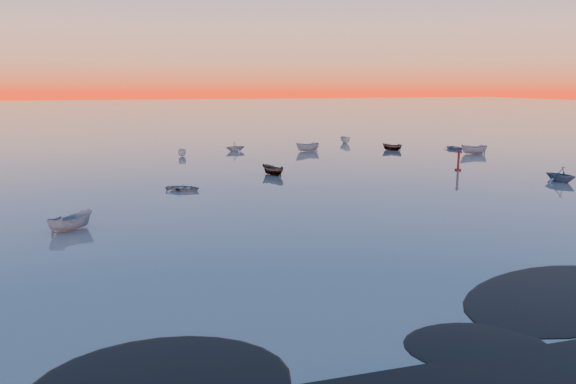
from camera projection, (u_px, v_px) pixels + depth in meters
name	position (u px, v px, depth m)	size (l,w,h in m)	color
ground	(172.00, 137.00, 119.44)	(600.00, 600.00, 0.00)	slate
mud_lobes	(397.00, 344.00, 24.61)	(140.00, 6.00, 0.07)	black
moored_fleet	(206.00, 169.00, 75.31)	(124.00, 58.00, 1.20)	silver
boat_near_left	(183.00, 190.00, 60.09)	(3.69, 1.54, 0.92)	gray
boat_near_center	(71.00, 230.00, 43.74)	(3.83, 1.62, 1.32)	gray
boat_near_right	(560.00, 182.00, 65.32)	(3.93, 1.77, 1.37)	#374D6A
channel_marker	(458.00, 161.00, 73.79)	(0.84, 0.84, 3.00)	#470F0F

